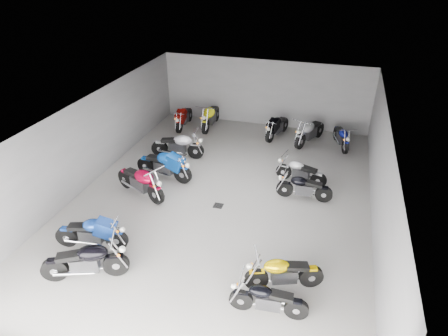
{
  "coord_description": "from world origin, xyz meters",
  "views": [
    {
      "loc": [
        3.41,
        -11.26,
        7.76
      ],
      "look_at": [
        -0.06,
        0.38,
        1.0
      ],
      "focal_mm": 32.0,
      "sensor_mm": 36.0,
      "label": 1
    }
  ],
  "objects_px": {
    "drain_grate": "(218,206)",
    "motorcycle_back_d": "(277,126)",
    "motorcycle_left_d": "(141,182)",
    "motorcycle_back_a": "(184,117)",
    "motorcycle_right_e": "(304,187)",
    "motorcycle_back_b": "(211,116)",
    "motorcycle_left_b": "(92,233)",
    "motorcycle_right_a": "(268,299)",
    "motorcycle_left_e": "(164,165)",
    "motorcycle_right_b": "(283,273)",
    "motorcycle_right_f": "(300,172)",
    "motorcycle_back_e": "(310,131)",
    "motorcycle_back_f": "(341,137)",
    "motorcycle_left_a": "(86,261)",
    "motorcycle_left_f": "(178,145)"
  },
  "relations": [
    {
      "from": "motorcycle_left_e",
      "to": "motorcycle_back_d",
      "type": "xyz_separation_m",
      "value": [
        3.41,
        4.99,
        -0.05
      ]
    },
    {
      "from": "motorcycle_left_f",
      "to": "motorcycle_back_f",
      "type": "relative_size",
      "value": 1.15
    },
    {
      "from": "motorcycle_back_a",
      "to": "motorcycle_left_e",
      "type": "bearing_deg",
      "value": 100.21
    },
    {
      "from": "motorcycle_back_f",
      "to": "motorcycle_back_a",
      "type": "bearing_deg",
      "value": -17.87
    },
    {
      "from": "drain_grate",
      "to": "motorcycle_left_a",
      "type": "height_order",
      "value": "motorcycle_left_a"
    },
    {
      "from": "motorcycle_left_e",
      "to": "motorcycle_right_f",
      "type": "relative_size",
      "value": 1.22
    },
    {
      "from": "motorcycle_left_d",
      "to": "motorcycle_left_f",
      "type": "relative_size",
      "value": 0.99
    },
    {
      "from": "motorcycle_back_d",
      "to": "motorcycle_back_f",
      "type": "xyz_separation_m",
      "value": [
        2.89,
        -0.23,
        -0.03
      ]
    },
    {
      "from": "motorcycle_left_d",
      "to": "motorcycle_left_e",
      "type": "distance_m",
      "value": 1.37
    },
    {
      "from": "motorcycle_left_e",
      "to": "motorcycle_right_b",
      "type": "xyz_separation_m",
      "value": [
        5.19,
        -4.28,
        -0.07
      ]
    },
    {
      "from": "motorcycle_right_b",
      "to": "motorcycle_back_a",
      "type": "xyz_separation_m",
      "value": [
        -6.32,
        9.11,
        0.02
      ]
    },
    {
      "from": "motorcycle_left_e",
      "to": "motorcycle_right_e",
      "type": "height_order",
      "value": "motorcycle_left_e"
    },
    {
      "from": "motorcycle_back_b",
      "to": "motorcycle_back_f",
      "type": "distance_m",
      "value": 6.18
    },
    {
      "from": "motorcycle_back_a",
      "to": "motorcycle_left_f",
      "type": "bearing_deg",
      "value": 104.35
    },
    {
      "from": "motorcycle_left_a",
      "to": "motorcycle_back_b",
      "type": "distance_m",
      "value": 10.55
    },
    {
      "from": "motorcycle_back_a",
      "to": "motorcycle_back_d",
      "type": "height_order",
      "value": "motorcycle_back_a"
    },
    {
      "from": "motorcycle_right_a",
      "to": "motorcycle_back_e",
      "type": "distance_m",
      "value": 9.96
    },
    {
      "from": "motorcycle_right_b",
      "to": "motorcycle_back_b",
      "type": "height_order",
      "value": "motorcycle_back_b"
    },
    {
      "from": "drain_grate",
      "to": "motorcycle_right_f",
      "type": "relative_size",
      "value": 0.17
    },
    {
      "from": "drain_grate",
      "to": "motorcycle_left_d",
      "type": "height_order",
      "value": "motorcycle_left_d"
    },
    {
      "from": "motorcycle_left_e",
      "to": "motorcycle_left_f",
      "type": "xyz_separation_m",
      "value": [
        -0.18,
        1.78,
        -0.03
      ]
    },
    {
      "from": "motorcycle_right_e",
      "to": "motorcycle_back_e",
      "type": "relative_size",
      "value": 0.89
    },
    {
      "from": "motorcycle_right_e",
      "to": "motorcycle_right_f",
      "type": "bearing_deg",
      "value": 11.35
    },
    {
      "from": "motorcycle_right_b",
      "to": "motorcycle_right_f",
      "type": "height_order",
      "value": "motorcycle_right_b"
    },
    {
      "from": "drain_grate",
      "to": "motorcycle_left_e",
      "type": "bearing_deg",
      "value": 154.22
    },
    {
      "from": "drain_grate",
      "to": "motorcycle_right_e",
      "type": "bearing_deg",
      "value": 25.21
    },
    {
      "from": "motorcycle_back_a",
      "to": "motorcycle_back_e",
      "type": "height_order",
      "value": "motorcycle_back_e"
    },
    {
      "from": "motorcycle_right_b",
      "to": "motorcycle_back_b",
      "type": "bearing_deg",
      "value": 7.71
    },
    {
      "from": "motorcycle_left_b",
      "to": "motorcycle_back_e",
      "type": "relative_size",
      "value": 0.98
    },
    {
      "from": "motorcycle_left_f",
      "to": "motorcycle_right_a",
      "type": "distance_m",
      "value": 8.69
    },
    {
      "from": "motorcycle_right_e",
      "to": "motorcycle_back_b",
      "type": "distance_m",
      "value": 7.19
    },
    {
      "from": "drain_grate",
      "to": "motorcycle_left_e",
      "type": "relative_size",
      "value": 0.14
    },
    {
      "from": "motorcycle_left_a",
      "to": "motorcycle_back_d",
      "type": "relative_size",
      "value": 1.02
    },
    {
      "from": "motorcycle_right_a",
      "to": "motorcycle_left_e",
      "type": "bearing_deg",
      "value": 39.41
    },
    {
      "from": "motorcycle_back_b",
      "to": "motorcycle_back_f",
      "type": "height_order",
      "value": "motorcycle_back_b"
    },
    {
      "from": "motorcycle_left_f",
      "to": "motorcycle_back_d",
      "type": "relative_size",
      "value": 1.07
    },
    {
      "from": "motorcycle_left_d",
      "to": "motorcycle_back_e",
      "type": "xyz_separation_m",
      "value": [
        5.22,
        6.07,
        -0.0
      ]
    },
    {
      "from": "motorcycle_left_b",
      "to": "motorcycle_back_f",
      "type": "xyz_separation_m",
      "value": [
        6.66,
        9.04,
        -0.04
      ]
    },
    {
      "from": "motorcycle_left_f",
      "to": "motorcycle_left_b",
      "type": "bearing_deg",
      "value": -9.07
    },
    {
      "from": "motorcycle_right_f",
      "to": "motorcycle_back_e",
      "type": "distance_m",
      "value": 3.6
    },
    {
      "from": "motorcycle_left_b",
      "to": "motorcycle_back_b",
      "type": "xyz_separation_m",
      "value": [
        0.49,
        9.45,
        0.06
      ]
    },
    {
      "from": "motorcycle_left_b",
      "to": "motorcycle_right_a",
      "type": "height_order",
      "value": "motorcycle_left_b"
    },
    {
      "from": "motorcycle_left_f",
      "to": "drain_grate",
      "type": "bearing_deg",
      "value": 34.54
    },
    {
      "from": "motorcycle_left_a",
      "to": "motorcycle_left_d",
      "type": "height_order",
      "value": "motorcycle_left_d"
    },
    {
      "from": "motorcycle_right_e",
      "to": "motorcycle_back_b",
      "type": "height_order",
      "value": "motorcycle_back_b"
    },
    {
      "from": "drain_grate",
      "to": "motorcycle_left_b",
      "type": "distance_m",
      "value": 4.24
    },
    {
      "from": "motorcycle_left_f",
      "to": "motorcycle_back_e",
      "type": "height_order",
      "value": "motorcycle_back_e"
    },
    {
      "from": "drain_grate",
      "to": "motorcycle_right_f",
      "type": "distance_m",
      "value": 3.43
    },
    {
      "from": "drain_grate",
      "to": "motorcycle_back_d",
      "type": "relative_size",
      "value": 0.15
    },
    {
      "from": "motorcycle_right_f",
      "to": "motorcycle_right_a",
      "type": "bearing_deg",
      "value": -167.82
    }
  ]
}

